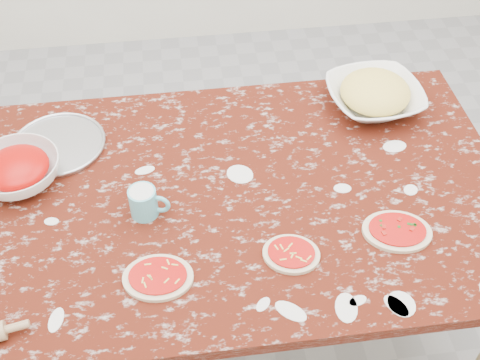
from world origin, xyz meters
name	(u,v)px	position (x,y,z in m)	size (l,w,h in m)	color
ground	(240,324)	(0.00, 0.00, 0.00)	(4.00, 4.00, 0.00)	gray
worktable	(240,210)	(0.00, 0.00, 0.67)	(1.60, 1.00, 0.75)	#411209
pizza_tray	(59,145)	(-0.54, 0.27, 0.76)	(0.29, 0.29, 0.01)	#B2B2B7
sauce_bowl	(18,171)	(-0.64, 0.13, 0.79)	(0.25, 0.25, 0.08)	white
cheese_bowl	(374,97)	(0.50, 0.33, 0.79)	(0.31, 0.31, 0.08)	white
flour_mug	(145,202)	(-0.28, -0.05, 0.80)	(0.12, 0.08, 0.09)	#5FC0D2
pizza_left	(158,277)	(-0.25, -0.28, 0.76)	(0.20, 0.16, 0.02)	beige
pizza_mid	(291,254)	(0.10, -0.25, 0.76)	(0.18, 0.17, 0.02)	beige
pizza_right	(397,231)	(0.41, -0.21, 0.76)	(0.22, 0.18, 0.02)	beige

